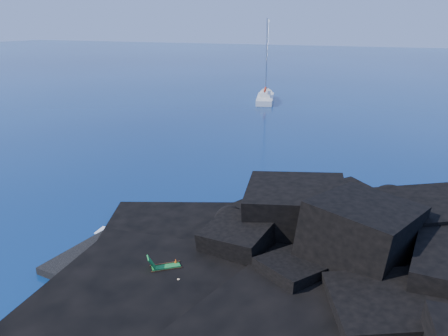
% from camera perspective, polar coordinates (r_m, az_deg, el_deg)
% --- Properties ---
extents(ground, '(400.00, 400.00, 0.00)m').
position_cam_1_polar(ground, '(23.55, -19.67, -10.51)').
color(ground, '#04173D').
rests_on(ground, ground).
extents(headland, '(24.00, 24.00, 3.60)m').
position_cam_1_polar(headland, '(20.98, 15.25, -13.84)').
color(headland, black).
rests_on(headland, ground).
extents(beach, '(9.08, 6.86, 0.70)m').
position_cam_1_polar(beach, '(21.40, -9.51, -12.70)').
color(beach, black).
rests_on(beach, ground).
extents(surf_foam, '(10.00, 8.00, 0.06)m').
position_cam_1_polar(surf_foam, '(24.61, -2.93, -8.04)').
color(surf_foam, white).
rests_on(surf_foam, ground).
extents(sailboat, '(5.11, 11.21, 11.52)m').
position_cam_1_polar(sailboat, '(64.11, 5.40, 8.64)').
color(sailboat, silver).
rests_on(sailboat, ground).
extents(deck_chair, '(1.50, 1.39, 0.98)m').
position_cam_1_polar(deck_chair, '(20.01, -7.60, -12.18)').
color(deck_chair, '#1A762F').
rests_on(deck_chair, beach).
extents(towel, '(2.05, 1.73, 0.05)m').
position_cam_1_polar(towel, '(19.36, -7.43, -14.96)').
color(towel, white).
rests_on(towel, beach).
extents(sunbather, '(1.76, 1.33, 0.26)m').
position_cam_1_polar(sunbather, '(19.28, -7.45, -14.58)').
color(sunbather, '#E4B578').
rests_on(sunbather, towel).
extents(marker_cone, '(0.37, 0.37, 0.49)m').
position_cam_1_polar(marker_cone, '(20.38, -6.31, -12.32)').
color(marker_cone, '#FF520D').
rests_on(marker_cone, beach).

